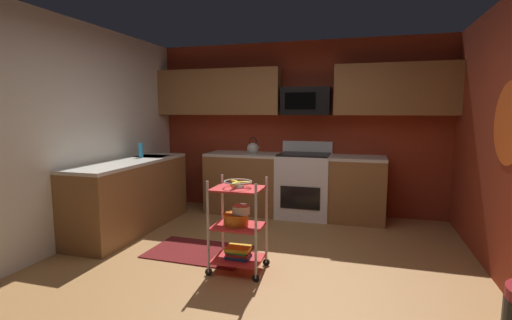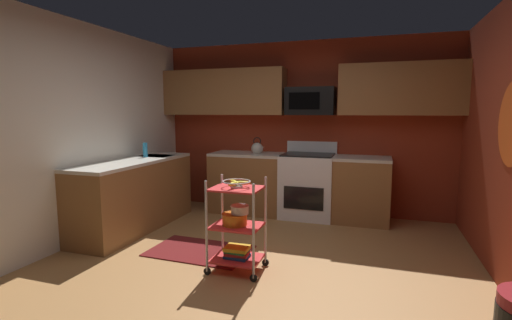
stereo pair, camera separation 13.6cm
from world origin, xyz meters
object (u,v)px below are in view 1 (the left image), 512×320
Objects in this scene: rolling_cart at (238,226)px; fruit_bowl at (238,183)px; kettle at (253,148)px; dish_soap_bottle at (141,150)px; microwave at (306,101)px; mixing_bowl_small at (241,209)px; book_stack at (238,252)px; oven_range at (304,185)px; mixing_bowl_large at (236,219)px.

fruit_bowl is at bearing -3.58° from rolling_cart.
dish_soap_bottle is at bearing -144.79° from kettle.
microwave is 2.36m from fruit_bowl.
microwave is at bearing 82.05° from fruit_bowl.
rolling_cart is 4.57× the size of dish_soap_bottle.
mixing_bowl_small is 0.76× the size of book_stack.
oven_range is at bearing 24.05° from dish_soap_bottle.
microwave reaches higher than oven_range.
fruit_bowl is (0.00, -0.00, 0.42)m from rolling_cart.
dish_soap_bottle is (-1.81, 1.14, 0.57)m from rolling_cart.
microwave is at bearing 7.88° from kettle.
microwave is 2.45m from mixing_bowl_small.
oven_range is 2.11m from rolling_cart.
kettle is (-0.46, 2.08, 0.48)m from mixing_bowl_large.
microwave is 2.51m from mixing_bowl_large.
rolling_cart is 3.47× the size of kettle.
kettle is 1.32× the size of dish_soap_bottle.
book_stack is 0.91× the size of kettle.
microwave is 3.85× the size of mixing_bowl_small.
rolling_cart is at bearing -97.95° from microwave.
mixing_bowl_small is 2.20m from dish_soap_bottle.
rolling_cart is at bearing -176.42° from book_stack.
fruit_bowl is at bearing 0.00° from mixing_bowl_large.
rolling_cart reaches higher than mixing_bowl_large.
fruit_bowl is 2.14m from kettle.
microwave is 1.06m from kettle.
microwave is 0.77× the size of rolling_cart.
microwave is 3.50× the size of dish_soap_bottle.
oven_range is 4.17× the size of kettle.
oven_range is 0.94m from kettle.
kettle is at bearing 103.75° from mixing_bowl_small.
mixing_bowl_small is at bearing 7.36° from book_stack.
mixing_bowl_small is at bearing 7.36° from fruit_bowl.
oven_range is at bearing 81.64° from fruit_bowl.
oven_range is at bearing 81.64° from book_stack.
oven_range is 2.13m from book_stack.
microwave is 2.65× the size of kettle.
rolling_cart is 0.42m from fruit_bowl.
oven_range is 5.50× the size of dish_soap_bottle.
rolling_cart is (-0.31, -2.08, -0.03)m from oven_range.
microwave is at bearing 81.48° from mixing_bowl_large.
book_stack is (-0.31, -2.08, -0.29)m from oven_range.
dish_soap_bottle is at bearing 147.85° from rolling_cart.
fruit_bowl is (-0.31, -2.08, 0.40)m from oven_range.
microwave is at bearing 26.37° from dish_soap_bottle.
book_stack is at bearing 0.00° from mixing_bowl_large.
book_stack is (0.02, 0.00, -0.33)m from mixing_bowl_large.
fruit_bowl is 0.69m from book_stack.
dish_soap_bottle reaches higher than book_stack.
book_stack is 2.30m from dish_soap_bottle.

